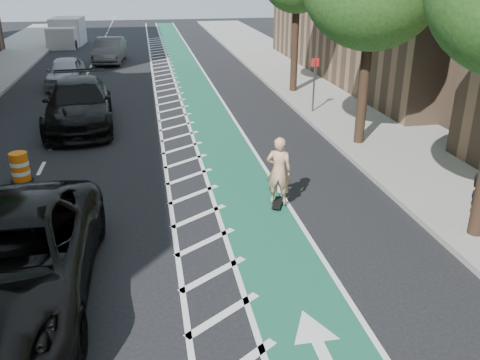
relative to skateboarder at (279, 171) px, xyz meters
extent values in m
plane|color=black|center=(-3.70, -3.05, -1.04)|extent=(120.00, 120.00, 0.00)
cube|color=#185742|center=(-0.70, 6.95, -1.04)|extent=(2.00, 90.00, 0.01)
cube|color=silver|center=(-2.20, 6.95, -1.04)|extent=(1.40, 90.00, 0.01)
cube|color=gray|center=(5.80, 6.95, -0.97)|extent=(5.00, 90.00, 0.15)
cube|color=gray|center=(3.35, 6.95, -0.96)|extent=(0.12, 90.00, 0.16)
cylinder|color=#382619|center=(4.20, 4.95, 1.16)|extent=(0.36, 0.36, 4.40)
cylinder|color=#382619|center=(4.20, 12.95, 1.16)|extent=(0.36, 0.36, 4.40)
cylinder|color=#4C4C4C|center=(3.90, 8.95, 0.16)|extent=(0.08, 0.08, 2.40)
cube|color=red|center=(3.90, 8.95, 1.26)|extent=(0.35, 0.02, 0.35)
cube|color=black|center=(0.00, 0.00, -0.95)|extent=(0.52, 0.82, 0.03)
cylinder|color=black|center=(0.03, 0.28, -1.01)|extent=(0.05, 0.07, 0.06)
cylinder|color=black|center=(0.18, 0.21, -1.01)|extent=(0.05, 0.07, 0.06)
cylinder|color=black|center=(-0.18, -0.21, -1.01)|extent=(0.05, 0.07, 0.06)
cylinder|color=black|center=(-0.03, -0.28, -1.01)|extent=(0.05, 0.07, 0.06)
imported|color=tan|center=(0.00, 0.00, 0.00)|extent=(0.80, 0.68, 1.87)
imported|color=black|center=(-6.10, -3.30, -0.13)|extent=(3.11, 6.61, 1.83)
imported|color=black|center=(-6.10, 8.94, -0.11)|extent=(3.03, 6.61, 1.87)
imported|color=#A7A7AC|center=(-7.67, 17.21, -0.27)|extent=(1.89, 4.56, 1.54)
imported|color=#4F5054|center=(-5.66, 24.63, -0.21)|extent=(2.20, 5.17, 1.66)
cube|color=silver|center=(-9.59, 34.59, 0.07)|extent=(2.66, 3.70, 2.22)
cube|color=silver|center=(-9.76, 31.94, -0.21)|extent=(2.33, 1.91, 1.66)
cylinder|color=black|center=(-10.78, 31.55, -0.66)|extent=(0.33, 0.79, 0.78)
cylinder|color=black|center=(-8.79, 31.43, -0.66)|extent=(0.33, 0.79, 0.78)
cylinder|color=black|center=(-10.53, 35.54, -0.66)|extent=(0.33, 0.79, 0.78)
cylinder|color=black|center=(-8.54, 35.42, -0.66)|extent=(0.33, 0.79, 0.78)
cylinder|color=orange|center=(-7.28, 3.13, -0.58)|extent=(0.53, 0.53, 0.92)
cylinder|color=silver|center=(-7.28, 3.13, -0.74)|extent=(0.54, 0.54, 0.12)
cylinder|color=silver|center=(-7.28, 3.13, -0.45)|extent=(0.54, 0.54, 0.12)
cylinder|color=black|center=(-7.28, 3.13, -1.02)|extent=(0.68, 0.68, 0.04)
cylinder|color=orange|center=(-7.04, 10.95, -0.57)|extent=(0.54, 0.54, 0.94)
cylinder|color=silver|center=(-7.04, 10.95, -0.73)|extent=(0.55, 0.55, 0.13)
cylinder|color=silver|center=(-7.04, 10.95, -0.44)|extent=(0.55, 0.55, 0.13)
cylinder|color=black|center=(-7.04, 10.95, -1.02)|extent=(0.69, 0.69, 0.04)
cylinder|color=#FF4D0D|center=(-6.10, 15.12, -0.64)|extent=(0.46, 0.46, 0.80)
cylinder|color=silver|center=(-6.10, 15.12, -0.78)|extent=(0.47, 0.47, 0.11)
cylinder|color=silver|center=(-6.10, 15.12, -0.53)|extent=(0.47, 0.47, 0.11)
cylinder|color=black|center=(-6.10, 15.12, -1.03)|extent=(0.59, 0.59, 0.04)
camera|label=1|loc=(-3.32, -12.22, 4.99)|focal=38.00mm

